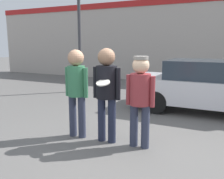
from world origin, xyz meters
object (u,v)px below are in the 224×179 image
person_middle_with_frisbee (107,86)px  person_left (76,85)px  parked_car_near (213,86)px  person_right (140,93)px

person_middle_with_frisbee → person_left: bearing=-178.0°
person_middle_with_frisbee → parked_car_near: person_middle_with_frisbee is taller
person_left → person_right: person_left is taller
person_right → parked_car_near: size_ratio=0.38×
person_left → parked_car_near: (2.31, 3.23, -0.34)m
person_middle_with_frisbee → parked_car_near: size_ratio=0.41×
person_left → person_right: (1.32, 0.05, -0.06)m
person_middle_with_frisbee → person_right: (0.66, 0.03, -0.09)m
person_middle_with_frisbee → parked_car_near: bearing=62.8°
person_left → parked_car_near: bearing=54.4°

